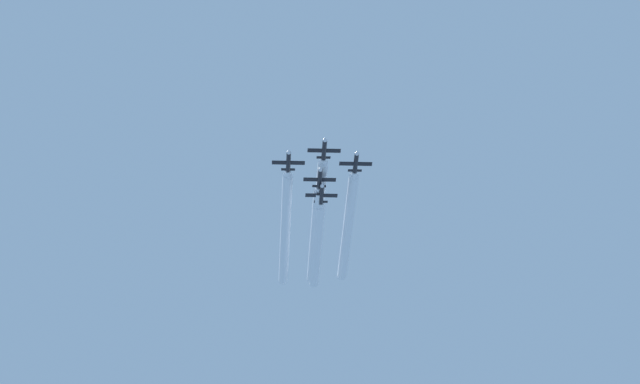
{
  "coord_description": "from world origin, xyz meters",
  "views": [
    {
      "loc": [
        15.46,
        408.67,
        2.2
      ],
      "look_at": [
        -0.11,
        -16.85,
        206.84
      ],
      "focal_mm": 96.02,
      "sensor_mm": 36.0,
      "label": 1
    }
  ],
  "objects_px": {
    "jet_lead": "(324,149)",
    "jet_high_trail": "(322,194)",
    "jet_right_wingman": "(288,161)",
    "jet_slot": "(320,178)",
    "jet_left_wingman": "(356,162)"
  },
  "relations": [
    {
      "from": "jet_lead",
      "to": "jet_high_trail",
      "type": "xyz_separation_m",
      "value": [
        -0.01,
        -19.4,
        -3.93
      ]
    },
    {
      "from": "jet_right_wingman",
      "to": "jet_slot",
      "type": "xyz_separation_m",
      "value": [
        -8.63,
        -6.71,
        -1.61
      ]
    },
    {
      "from": "jet_right_wingman",
      "to": "jet_high_trail",
      "type": "bearing_deg",
      "value": -123.01
    },
    {
      "from": "jet_left_wingman",
      "to": "jet_right_wingman",
      "type": "height_order",
      "value": "jet_right_wingman"
    },
    {
      "from": "jet_left_wingman",
      "to": "jet_high_trail",
      "type": "height_order",
      "value": "jet_left_wingman"
    },
    {
      "from": "jet_left_wingman",
      "to": "jet_high_trail",
      "type": "relative_size",
      "value": 1.0
    },
    {
      "from": "jet_lead",
      "to": "jet_left_wingman",
      "type": "relative_size",
      "value": 1.0
    },
    {
      "from": "jet_high_trail",
      "to": "jet_left_wingman",
      "type": "bearing_deg",
      "value": 120.8
    },
    {
      "from": "jet_left_wingman",
      "to": "jet_slot",
      "type": "xyz_separation_m",
      "value": [
        9.41,
        -6.76,
        -1.59
      ]
    },
    {
      "from": "jet_lead",
      "to": "jet_right_wingman",
      "type": "relative_size",
      "value": 1.0
    },
    {
      "from": "jet_slot",
      "to": "jet_high_trail",
      "type": "height_order",
      "value": "jet_slot"
    },
    {
      "from": "jet_left_wingman",
      "to": "jet_right_wingman",
      "type": "bearing_deg",
      "value": -0.16
    },
    {
      "from": "jet_left_wingman",
      "to": "jet_slot",
      "type": "relative_size",
      "value": 1.0
    },
    {
      "from": "jet_lead",
      "to": "jet_high_trail",
      "type": "bearing_deg",
      "value": -90.03
    },
    {
      "from": "jet_lead",
      "to": "jet_slot",
      "type": "xyz_separation_m",
      "value": [
        0.75,
        -11.66,
        -2.9
      ]
    }
  ]
}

